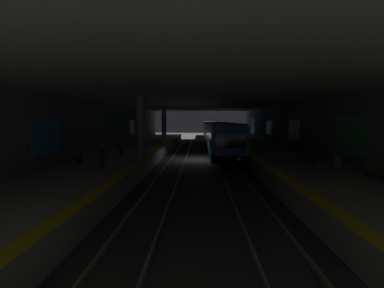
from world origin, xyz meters
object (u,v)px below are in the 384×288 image
Objects in this scene: bench_left_far at (288,144)px; person_waiting_near at (120,145)px; pillar_near at (141,128)px; person_walking_mid at (102,155)px; person_standing_far at (273,142)px; bench_right_far at (137,138)px; bench_right_near at (74,155)px; bench_left_mid at (319,153)px; pillar_far at (164,125)px; suitcase_rolling at (314,161)px; bench_right_mid at (117,143)px; trash_bin at (337,163)px; bench_left_near at (377,168)px; backpack_on_floor at (79,160)px; metro_train at (213,131)px.

person_waiting_near reaches higher than bench_left_far.
person_walking_mid is at bearing 160.66° from pillar_near.
bench_left_far is 1.81m from person_standing_far.
bench_right_far is (17.18, 4.18, -1.75)m from pillar_near.
bench_right_near is at bearing 180.00° from bench_right_far.
bench_left_mid is 1.10× the size of person_standing_far.
pillar_far is 4.48× the size of suitcase_rolling.
bench_right_near is 1.00× the size of bench_right_mid.
person_walking_mid is 13.57m from trash_bin.
bench_left_mid is at bearing -10.02° from trash_bin.
bench_left_near is 17.03m from person_waiting_near.
bench_left_mid is (0.16, -12.88, -1.75)m from pillar_near.
person_waiting_near is at bearing 47.27° from pillar_near.
trash_bin reaches higher than backpack_on_floor.
person_waiting_near is 1.90× the size of trash_bin.
bench_left_mid is (-13.17, -12.88, -1.75)m from pillar_far.
person_walking_mid is (-31.39, 7.97, -0.15)m from metro_train.
person_walking_mid is (-21.22, -2.77, 0.30)m from bench_right_far.
bench_right_far is at bearing 37.65° from trash_bin.
bench_right_near is (4.73, 17.07, 0.00)m from bench_left_near.
suitcase_rolling reaches higher than bench_right_far.
pillar_near is 2.97× the size of person_walking_mid.
person_waiting_near is (-6.53, -2.17, 0.35)m from bench_right_mid.
bench_right_near is 1.05× the size of person_waiting_near.
bench_right_near is 1.00× the size of bench_right_far.
person_waiting_near reaches higher than person_walking_mid.
bench_left_mid is 1.00× the size of bench_right_near.
metro_train is at bearing 9.18° from suitcase_rolling.
bench_right_far is at bearing 0.00° from bench_right_mid.
pillar_near is at bearing -68.38° from bench_right_near.
bench_left_mid reaches higher than trash_bin.
bench_right_far is at bearing 60.18° from bench_left_far.
bench_left_mid is (-27.19, -6.33, -0.45)m from metro_train.
metro_train is at bearing -46.53° from bench_right_far.
bench_left_near is at bearing -144.08° from bench_right_far.
person_waiting_near is (-11.48, 2.01, -1.40)m from pillar_far.
person_waiting_near is (-25.50, 8.56, -0.10)m from metro_train.
pillar_near is at bearing -153.50° from bench_right_mid.
person_waiting_near reaches higher than backpack_on_floor.
bench_right_mid is 19.09m from suitcase_rolling.
pillar_near reaches higher than bench_right_mid.
person_walking_mid is (-5.90, -0.60, -0.05)m from person_waiting_near.
bench_right_mid is at bearing 52.83° from trash_bin.
bench_right_far is 2.00× the size of trash_bin.
bench_right_near reaches higher than trash_bin.
person_standing_far is at bearing -61.51° from bench_right_near.
bench_right_mid is 2.00× the size of trash_bin.
person_waiting_near is at bearing 61.04° from bench_left_near.
person_waiting_near is 4.04× the size of backpack_on_floor.
suitcase_rolling is (-9.35, -0.16, -0.47)m from person_standing_far.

